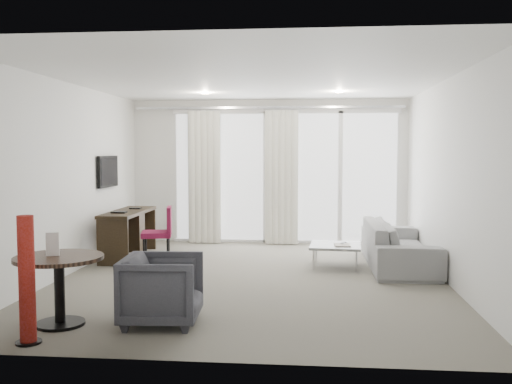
# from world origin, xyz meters

# --- Properties ---
(floor) EXTENTS (5.00, 6.00, 0.00)m
(floor) POSITION_xyz_m (0.00, 0.00, 0.00)
(floor) COLOR #696458
(floor) RESTS_ON ground
(ceiling) EXTENTS (5.00, 6.00, 0.00)m
(ceiling) POSITION_xyz_m (0.00, 0.00, 2.60)
(ceiling) COLOR white
(ceiling) RESTS_ON ground
(wall_left) EXTENTS (0.00, 6.00, 2.60)m
(wall_left) POSITION_xyz_m (-2.50, 0.00, 1.30)
(wall_left) COLOR silver
(wall_left) RESTS_ON ground
(wall_right) EXTENTS (0.00, 6.00, 2.60)m
(wall_right) POSITION_xyz_m (2.50, 0.00, 1.30)
(wall_right) COLOR silver
(wall_right) RESTS_ON ground
(wall_front) EXTENTS (5.00, 0.00, 2.60)m
(wall_front) POSITION_xyz_m (0.00, -3.00, 1.30)
(wall_front) COLOR silver
(wall_front) RESTS_ON ground
(window_panel) EXTENTS (4.00, 0.02, 2.38)m
(window_panel) POSITION_xyz_m (0.30, 2.98, 1.20)
(window_panel) COLOR white
(window_panel) RESTS_ON ground
(window_frame) EXTENTS (4.10, 0.06, 2.44)m
(window_frame) POSITION_xyz_m (0.30, 2.97, 1.20)
(window_frame) COLOR white
(window_frame) RESTS_ON ground
(curtain_left) EXTENTS (0.60, 0.20, 2.38)m
(curtain_left) POSITION_xyz_m (-1.15, 2.82, 1.20)
(curtain_left) COLOR silver
(curtain_left) RESTS_ON ground
(curtain_right) EXTENTS (0.60, 0.20, 2.38)m
(curtain_right) POSITION_xyz_m (0.25, 2.82, 1.20)
(curtain_right) COLOR silver
(curtain_right) RESTS_ON ground
(curtain_track) EXTENTS (4.80, 0.04, 0.04)m
(curtain_track) POSITION_xyz_m (0.00, 2.82, 2.45)
(curtain_track) COLOR #B2B2B7
(curtain_track) RESTS_ON ceiling
(downlight_a) EXTENTS (0.12, 0.12, 0.02)m
(downlight_a) POSITION_xyz_m (-0.90, 1.60, 2.59)
(downlight_a) COLOR #FFE0B2
(downlight_a) RESTS_ON ceiling
(downlight_b) EXTENTS (0.12, 0.12, 0.02)m
(downlight_b) POSITION_xyz_m (1.20, 1.60, 2.59)
(downlight_b) COLOR #FFE0B2
(downlight_b) RESTS_ON ceiling
(desk) EXTENTS (0.49, 1.56, 0.73)m
(desk) POSITION_xyz_m (-2.10, 1.34, 0.37)
(desk) COLOR black
(desk) RESTS_ON floor
(tv) EXTENTS (0.05, 0.80, 0.50)m
(tv) POSITION_xyz_m (-2.46, 1.45, 1.35)
(tv) COLOR black
(tv) RESTS_ON wall_left
(desk_chair) EXTENTS (0.54, 0.52, 0.85)m
(desk_chair) POSITION_xyz_m (-1.53, 0.93, 0.42)
(desk_chair) COLOR maroon
(desk_chair) RESTS_ON floor
(round_table) EXTENTS (1.00, 1.00, 0.67)m
(round_table) POSITION_xyz_m (-1.64, -2.18, 0.34)
(round_table) COLOR black
(round_table) RESTS_ON floor
(menu_card) EXTENTS (0.12, 0.05, 0.23)m
(menu_card) POSITION_xyz_m (-1.70, -2.17, 0.72)
(menu_card) COLOR white
(menu_card) RESTS_ON round_table
(red_lamp) EXTENTS (0.29, 0.29, 1.12)m
(red_lamp) POSITION_xyz_m (-1.68, -2.71, 0.56)
(red_lamp) COLOR maroon
(red_lamp) RESTS_ON floor
(tub_armchair) EXTENTS (0.79, 0.77, 0.68)m
(tub_armchair) POSITION_xyz_m (-0.66, -2.04, 0.34)
(tub_armchair) COLOR #34343B
(tub_armchair) RESTS_ON floor
(coffee_table) EXTENTS (0.77, 0.77, 0.32)m
(coffee_table) POSITION_xyz_m (1.13, 0.88, 0.16)
(coffee_table) COLOR gray
(coffee_table) RESTS_ON floor
(remote) EXTENTS (0.10, 0.17, 0.02)m
(remote) POSITION_xyz_m (1.25, 0.95, 0.36)
(remote) COLOR black
(remote) RESTS_ON coffee_table
(magazine) EXTENTS (0.23, 0.29, 0.02)m
(magazine) POSITION_xyz_m (1.22, 0.80, 0.36)
(magazine) COLOR gray
(magazine) RESTS_ON coffee_table
(sofa) EXTENTS (0.87, 2.23, 0.65)m
(sofa) POSITION_xyz_m (2.04, 0.97, 0.33)
(sofa) COLOR gray
(sofa) RESTS_ON floor
(terrace_slab) EXTENTS (5.60, 3.00, 0.12)m
(terrace_slab) POSITION_xyz_m (0.30, 4.50, -0.06)
(terrace_slab) COLOR #4D4D50
(terrace_slab) RESTS_ON ground
(rattan_chair_a) EXTENTS (0.70, 0.70, 0.80)m
(rattan_chair_a) POSITION_xyz_m (0.84, 4.08, 0.40)
(rattan_chair_a) COLOR brown
(rattan_chair_a) RESTS_ON terrace_slab
(rattan_chair_b) EXTENTS (0.71, 0.71, 0.84)m
(rattan_chair_b) POSITION_xyz_m (1.99, 5.11, 0.42)
(rattan_chair_b) COLOR brown
(rattan_chair_b) RESTS_ON terrace_slab
(rattan_table) EXTENTS (0.66, 0.66, 0.50)m
(rattan_table) POSITION_xyz_m (1.52, 4.27, 0.25)
(rattan_table) COLOR brown
(rattan_table) RESTS_ON terrace_slab
(balustrade) EXTENTS (5.50, 0.06, 1.05)m
(balustrade) POSITION_xyz_m (0.30, 5.95, 0.50)
(balustrade) COLOR #B2B2B7
(balustrade) RESTS_ON terrace_slab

